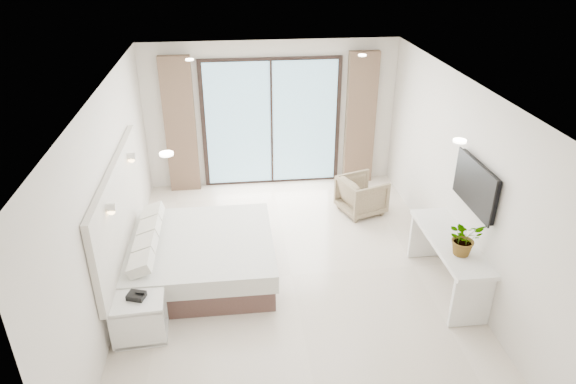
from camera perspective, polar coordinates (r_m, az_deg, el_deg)
The scene contains 8 objects.
ground at distance 7.39m, azimuth 0.39°, elevation -9.21°, with size 6.20×6.20×0.00m, color beige.
room_shell at distance 7.25m, azimuth -1.87°, elevation 4.41°, with size 4.62×6.22×2.72m.
bed at distance 7.35m, azimuth -9.90°, elevation -7.08°, with size 2.04×1.94×0.71m.
nightstand at distance 6.51m, azimuth -16.08°, elevation -13.28°, with size 0.62×0.52×0.54m.
phone at distance 6.34m, azimuth -16.49°, elevation -11.00°, with size 0.20×0.15×0.07m, color black.
console_desk at distance 7.16m, azimuth 17.46°, elevation -6.43°, with size 0.53×1.70×0.77m.
plant at distance 6.72m, azimuth 18.96°, elevation -5.20°, with size 0.42×0.46×0.36m, color #33662D.
armchair at distance 8.88m, azimuth 8.21°, elevation -0.17°, with size 0.69×0.64×0.71m, color #8D7E5C.
Camera 1 is at (-0.74, -5.92, 4.37)m, focal length 32.00 mm.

